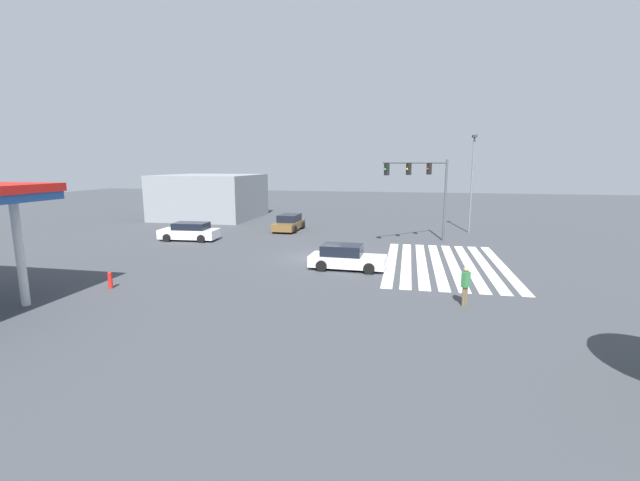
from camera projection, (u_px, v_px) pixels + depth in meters
The scene contains 10 objects.
ground_plane at pixel (320, 258), 28.28m from camera, with size 136.64×136.64×0.00m, color #3D3F44.
crosswalk_markings at pixel (445, 264), 26.69m from camera, with size 12.37×7.25×0.01m.
traffic_signal_mast at pixel (426, 181), 32.66m from camera, with size 4.83×4.83×6.49m.
car_0 at pixel (346, 258), 25.30m from camera, with size 2.17×4.54×1.46m.
car_1 at pixel (289, 223), 39.90m from camera, with size 4.61×2.25×1.50m.
car_2 at pixel (190, 232), 34.84m from camera, with size 2.38×4.76×1.46m.
corner_building at pixel (211, 196), 49.02m from camera, with size 10.36×10.36×4.91m.
pedestrian at pixel (465, 284), 18.66m from camera, with size 0.41×0.41×1.78m.
street_light_pole_a at pixel (472, 176), 37.86m from camera, with size 0.80×0.36×8.63m.
fire_hydrant at pixel (110, 280), 21.40m from camera, with size 0.22×0.22×0.86m.
Camera 1 is at (-27.05, -5.60, 6.19)m, focal length 24.00 mm.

